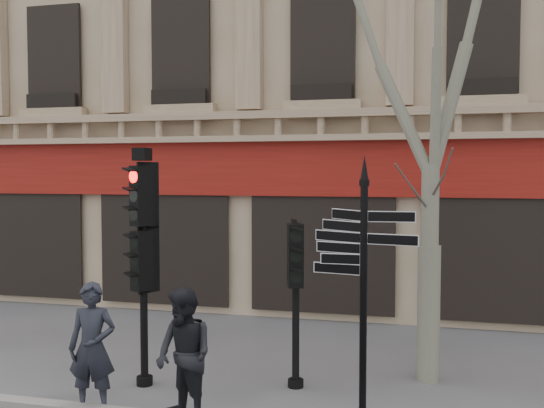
{
  "coord_description": "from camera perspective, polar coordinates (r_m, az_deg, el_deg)",
  "views": [
    {
      "loc": [
        2.28,
        -9.1,
        3.51
      ],
      "look_at": [
        -0.14,
        0.6,
        2.99
      ],
      "focal_mm": 40.0,
      "sensor_mm": 36.0,
      "label": 1
    }
  ],
  "objects": [
    {
      "name": "traffic_signal_secondary",
      "position": [
        9.87,
        2.26,
        -6.53
      ],
      "size": [
        0.53,
        0.45,
        2.69
      ],
      "rotation": [
        0.0,
        0.0,
        0.33
      ],
      "color": "black",
      "rests_on": "ground"
    },
    {
      "name": "building",
      "position": [
        22.38,
        8.09,
        17.14
      ],
      "size": [
        28.0,
        15.52,
        18.0
      ],
      "color": "tan",
      "rests_on": "ground"
    },
    {
      "name": "pedestrian_a",
      "position": [
        9.43,
        -16.56,
        -12.84
      ],
      "size": [
        0.77,
        0.57,
        1.91
      ],
      "primitive_type": "imported",
      "rotation": [
        0.0,
        0.0,
        0.18
      ],
      "color": "#20222B",
      "rests_on": "ground"
    },
    {
      "name": "traffic_signal_main",
      "position": [
        10.1,
        -12.05,
        -3.0
      ],
      "size": [
        0.52,
        0.46,
        3.9
      ],
      "rotation": [
        0.0,
        0.0,
        -0.42
      ],
      "color": "black",
      "rests_on": "ground"
    },
    {
      "name": "fingerpost",
      "position": [
        8.44,
        8.64,
        -3.8
      ],
      "size": [
        2.02,
        2.02,
        3.74
      ],
      "rotation": [
        0.0,
        0.0,
        -0.36
      ],
      "color": "black",
      "rests_on": "ground"
    },
    {
      "name": "pedestrian_b",
      "position": [
        8.81,
        -8.27,
        -13.94
      ],
      "size": [
        1.16,
        1.1,
        1.89
      ],
      "primitive_type": "imported",
      "rotation": [
        0.0,
        0.0,
        -0.57
      ],
      "color": "black",
      "rests_on": "ground"
    },
    {
      "name": "plane_tree",
      "position": [
        10.72,
        14.9,
        17.49
      ],
      "size": [
        3.33,
        3.33,
        8.85
      ],
      "color": "gray",
      "rests_on": "ground"
    },
    {
      "name": "ground",
      "position": [
        10.01,
        -0.05,
        -17.51
      ],
      "size": [
        80.0,
        80.0,
        0.0
      ],
      "primitive_type": "plane",
      "color": "#56575B",
      "rests_on": "ground"
    }
  ]
}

